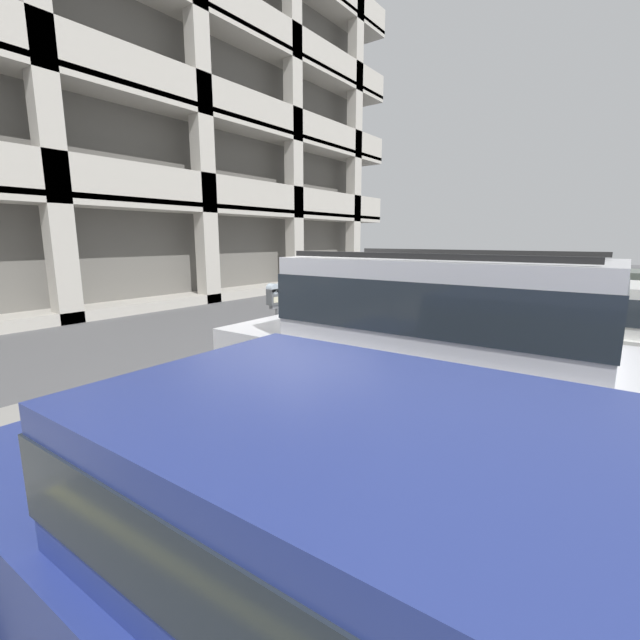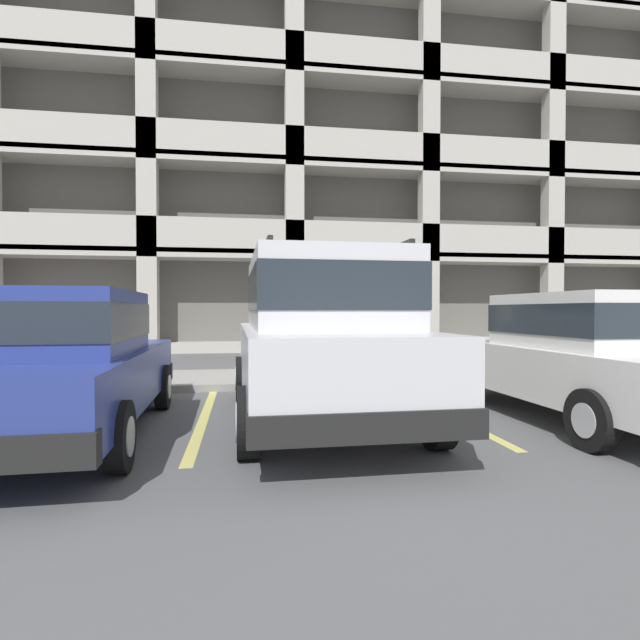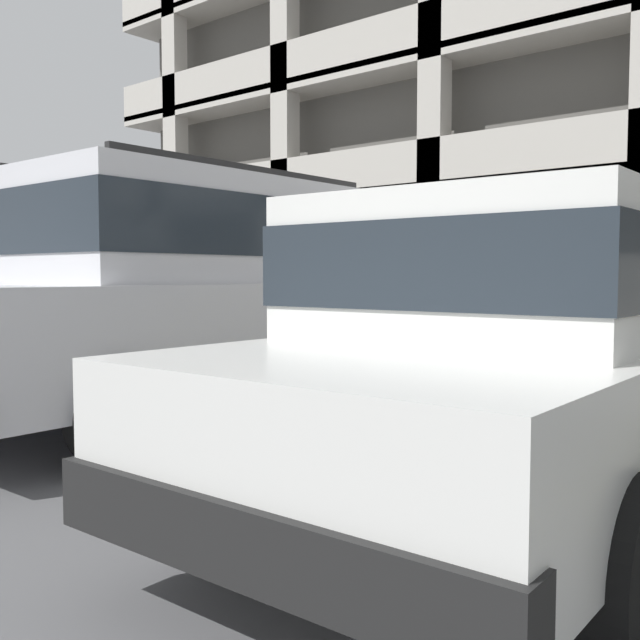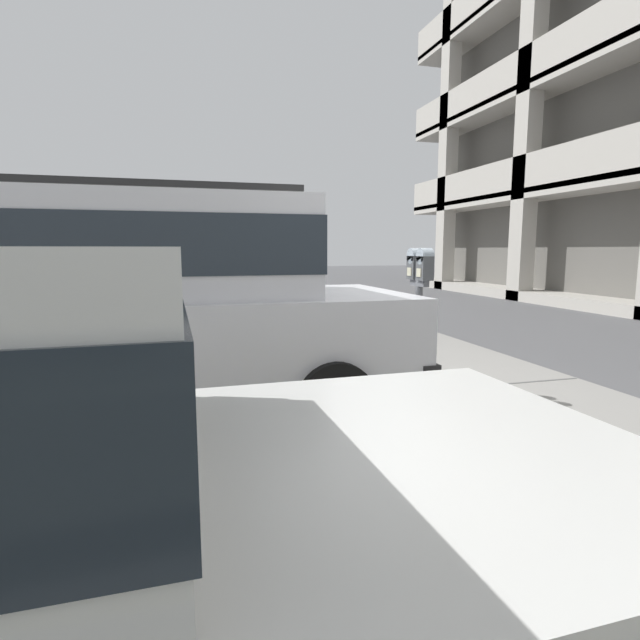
# 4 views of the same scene
# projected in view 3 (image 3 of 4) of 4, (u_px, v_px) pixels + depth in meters

# --- Properties ---
(ground_plane) EXTENTS (80.00, 80.00, 0.10)m
(ground_plane) POSITION_uv_depth(u_px,v_px,m) (362.00, 392.00, 7.62)
(ground_plane) COLOR #565659
(sidewalk) EXTENTS (40.00, 2.20, 0.12)m
(sidewalk) POSITION_uv_depth(u_px,v_px,m) (426.00, 369.00, 8.60)
(sidewalk) COLOR gray
(sidewalk) RESTS_ON ground_plane
(parking_stall_lines) EXTENTS (12.44, 4.80, 0.01)m
(parking_stall_lines) POSITION_uv_depth(u_px,v_px,m) (414.00, 428.00, 5.55)
(parking_stall_lines) COLOR #DBD16B
(parking_stall_lines) RESTS_ON ground_plane
(silver_suv) EXTENTS (2.08, 4.81, 2.03)m
(silver_suv) POSITION_uv_depth(u_px,v_px,m) (198.00, 288.00, 5.99)
(silver_suv) COLOR silver
(silver_suv) RESTS_ON ground_plane
(dark_hatchback) EXTENTS (1.91, 4.52, 1.54)m
(dark_hatchback) POSITION_uv_depth(u_px,v_px,m) (531.00, 349.00, 3.65)
(dark_hatchback) COLOR silver
(dark_hatchback) RESTS_ON ground_plane
(parking_meter_near) EXTENTS (0.35, 0.12, 1.43)m
(parking_meter_near) POSITION_uv_depth(u_px,v_px,m) (395.00, 276.00, 7.69)
(parking_meter_near) COLOR #595B60
(parking_meter_near) RESTS_ON sidewalk
(parking_meter_far) EXTENTS (0.15, 0.12, 1.43)m
(parking_meter_far) POSITION_uv_depth(u_px,v_px,m) (81.00, 283.00, 11.65)
(parking_meter_far) COLOR #47474C
(parking_meter_far) RESTS_ON sidewalk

